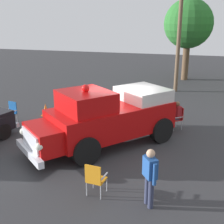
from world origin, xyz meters
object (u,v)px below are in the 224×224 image
lawn_chair_near_truck (178,116)px  lawn_chair_by_car (11,111)px  spectator_seated (175,114)px  traffic_cone (46,110)px  spectator_standing (150,174)px  utility_pole (179,36)px  lawn_chair_spare (95,178)px  oak_tree_left (188,24)px  vintage_fire_truck (107,117)px

lawn_chair_near_truck → lawn_chair_by_car: 7.89m
spectator_seated → traffic_cone: bearing=-91.1°
spectator_standing → utility_pole: bearing=-178.7°
lawn_chair_near_truck → lawn_chair_spare: same height
utility_pole → traffic_cone: utility_pole is taller
lawn_chair_by_car → spectator_seated: bearing=99.5°
oak_tree_left → traffic_cone: oak_tree_left is taller
utility_pole → traffic_cone: (7.16, -6.08, -3.41)m
lawn_chair_by_car → utility_pole: utility_pole is taller
lawn_chair_near_truck → traffic_cone: bearing=-90.3°
traffic_cone → lawn_chair_spare: bearing=38.1°
lawn_chair_spare → utility_pole: (-13.31, 1.26, 3.12)m
lawn_chair_near_truck → lawn_chair_by_car: (1.36, -7.77, 0.00)m
traffic_cone → spectator_seated: bearing=88.9°
vintage_fire_truck → oak_tree_left: oak_tree_left is taller
vintage_fire_truck → oak_tree_left: bearing=170.5°
spectator_seated → vintage_fire_truck: bearing=-44.1°
vintage_fire_truck → lawn_chair_near_truck: bearing=135.6°
lawn_chair_by_car → spectator_standing: size_ratio=0.61×
spectator_seated → spectator_standing: spectator_standing is taller
lawn_chair_by_car → lawn_chair_near_truck: bearing=100.0°
lawn_chair_by_car → spectator_standing: spectator_standing is taller
oak_tree_left → vintage_fire_truck: bearing=-9.5°
traffic_cone → vintage_fire_truck: bearing=57.2°
lawn_chair_near_truck → spectator_standing: bearing=-3.0°
vintage_fire_truck → lawn_chair_near_truck: (-2.62, 2.56, -0.61)m
lawn_chair_by_car → oak_tree_left: 15.30m
spectator_standing → traffic_cone: bearing=-134.1°
spectator_standing → oak_tree_left: 17.87m
spectator_standing → utility_pole: 13.63m
lawn_chair_near_truck → oak_tree_left: bearing=-178.9°
utility_pole → traffic_cone: size_ratio=11.25×
traffic_cone → lawn_chair_near_truck: bearing=89.7°
utility_pole → lawn_chair_near_truck: bearing=4.9°
lawn_chair_by_car → traffic_cone: size_ratio=1.61×
spectator_seated → spectator_standing: 6.07m
lawn_chair_near_truck → lawn_chair_spare: (6.11, -1.87, 0.00)m
lawn_chair_near_truck → traffic_cone: 6.70m
oak_tree_left → lawn_chair_by_car: bearing=-30.6°
spectator_standing → utility_pole: (-13.34, -0.29, 2.75)m
lawn_chair_spare → spectator_standing: bearing=88.8°
spectator_seated → lawn_chair_spare: bearing=-16.4°
vintage_fire_truck → spectator_seated: (-2.54, 2.46, -0.50)m
vintage_fire_truck → spectator_seated: 3.57m
oak_tree_left → traffic_cone: 13.69m
utility_pole → traffic_cone: 9.99m
vintage_fire_truck → lawn_chair_spare: bearing=11.2°
vintage_fire_truck → lawn_chair_spare: vintage_fire_truck is taller
vintage_fire_truck → lawn_chair_spare: 3.61m
spectator_seated → oak_tree_left: (-11.49, -0.12, 3.65)m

